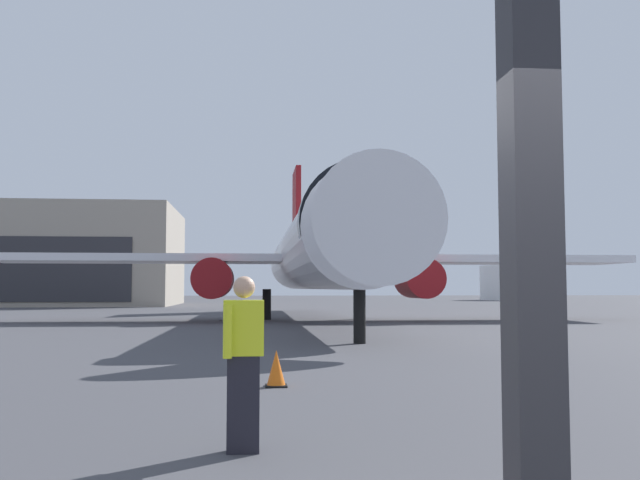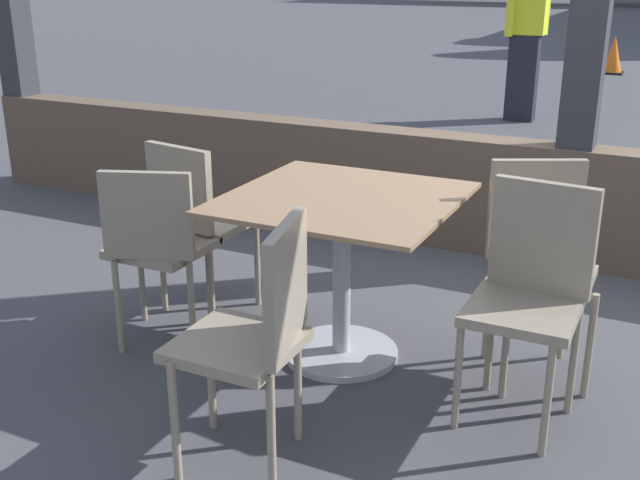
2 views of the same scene
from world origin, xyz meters
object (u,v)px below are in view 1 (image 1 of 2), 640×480
ground_crew_worker (244,360)px  traffic_cone (276,369)px  airplane (316,253)px  distant_hangar (77,257)px  fuel_storage_tank (511,283)px

ground_crew_worker → traffic_cone: 4.70m
airplane → distant_hangar: bearing=119.8°
airplane → traffic_cone: size_ratio=59.99×
ground_crew_worker → fuel_storage_tank: fuel_storage_tank is taller
distant_hangar → ground_crew_worker: bearing=-75.0°
airplane → traffic_cone: 23.31m
airplane → distant_hangar: size_ratio=1.91×
traffic_cone → fuel_storage_tank: bearing=67.0°
ground_crew_worker → distant_hangar: bearing=105.0°
fuel_storage_tank → airplane: bearing=-118.6°
ground_crew_worker → distant_hangar: 64.73m
distant_hangar → fuel_storage_tank: distant_hangar is taller
airplane → distant_hangar: airplane is taller
distant_hangar → fuel_storage_tank: 56.26m
traffic_cone → distant_hangar: 60.44m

